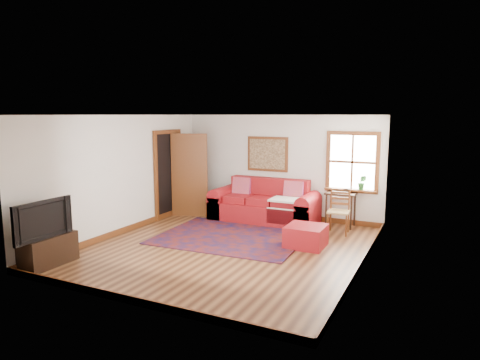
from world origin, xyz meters
The scene contains 13 objects.
ground centered at (0.00, 0.00, 0.00)m, with size 5.50×5.50×0.00m, color #432212.
room_envelope centered at (0.00, 0.02, 1.65)m, with size 5.04×5.54×2.52m.
window centered at (1.78, 2.70, 1.31)m, with size 1.18×0.20×1.38m.
doorway centered at (-2.21, 1.78, 1.07)m, with size 0.89×1.08×2.14m.
framed_artwork centered at (-0.30, 2.71, 1.55)m, with size 1.05×0.07×0.85m.
persian_rug centered at (-0.25, 0.67, 0.01)m, with size 2.91×2.33×0.02m, color #62170E.
red_leather_sofa centered at (-0.17, 2.26, 0.33)m, with size 2.52×1.04×0.99m.
red_ottoman centered at (1.32, 0.72, 0.20)m, with size 0.71×0.71×0.41m, color maroon.
side_table centered at (1.57, 2.51, 0.66)m, with size 0.65×0.49×0.78m.
ladder_back_chair centered at (1.66, 1.94, 0.51)m, with size 0.47×0.45×0.94m.
media_cabinet centered at (-2.28, -2.14, 0.25)m, with size 0.42×0.93×0.51m, color black.
television centered at (-2.26, -2.30, 0.83)m, with size 1.10×0.14×0.64m, color black.
candle_hurricane centered at (-2.23, -1.74, 0.59)m, with size 0.12×0.12×0.18m.
Camera 1 is at (3.62, -6.96, 2.51)m, focal length 32.00 mm.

